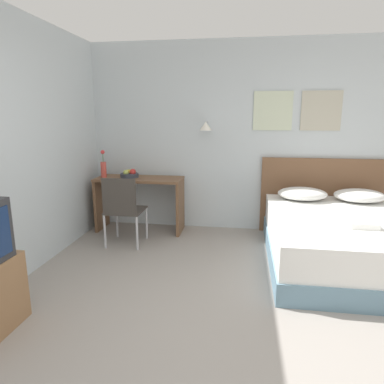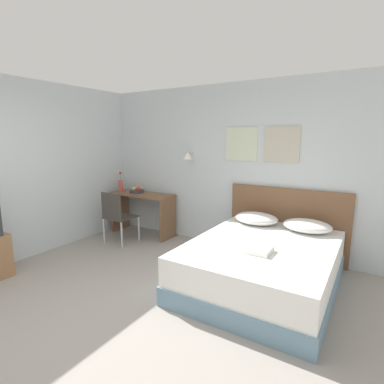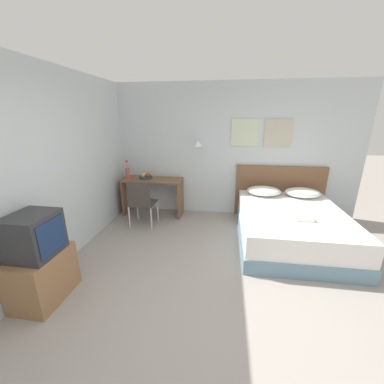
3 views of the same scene
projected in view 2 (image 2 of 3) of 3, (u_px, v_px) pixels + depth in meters
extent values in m
plane|color=gray|center=(84.00, 333.00, 2.80)|extent=(24.00, 24.00, 0.00)
cube|color=silver|center=(222.00, 167.00, 4.97)|extent=(5.23, 0.06, 2.65)
cube|color=beige|center=(241.00, 144.00, 4.69)|extent=(0.52, 0.02, 0.52)
cube|color=#B7B29E|center=(282.00, 145.00, 4.36)|extent=(0.52, 0.02, 0.52)
cylinder|color=#B2B2B7|center=(190.00, 152.00, 5.12)|extent=(0.02, 0.16, 0.02)
cone|color=white|center=(188.00, 156.00, 5.06)|extent=(0.17, 0.17, 0.12)
cube|color=#66899E|center=(261.00, 277.00, 3.67)|extent=(1.63, 2.07, 0.22)
cube|color=white|center=(262.00, 256.00, 3.62)|extent=(1.60, 2.03, 0.33)
cube|color=brown|center=(286.00, 223.00, 4.48)|extent=(1.75, 0.06, 1.07)
ellipsoid|color=white|center=(256.00, 218.00, 4.38)|extent=(0.63, 0.48, 0.16)
ellipsoid|color=white|center=(307.00, 226.00, 4.02)|extent=(0.63, 0.48, 0.16)
cube|color=white|center=(259.00, 250.00, 3.30)|extent=(0.27, 0.27, 0.06)
cube|color=brown|center=(142.00, 194.00, 5.57)|extent=(1.22, 0.49, 0.03)
cube|color=brown|center=(120.00, 211.00, 5.94)|extent=(0.04, 0.45, 0.74)
cube|color=brown|center=(168.00, 219.00, 5.33)|extent=(0.04, 0.45, 0.74)
cube|color=#3D3833|center=(121.00, 217.00, 5.19)|extent=(0.46, 0.46, 0.02)
cube|color=#3D3833|center=(111.00, 206.00, 4.96)|extent=(0.42, 0.03, 0.44)
cylinder|color=#B7B7BC|center=(122.00, 225.00, 5.51)|extent=(0.03, 0.03, 0.43)
cylinder|color=#B7B7BC|center=(139.00, 228.00, 5.29)|extent=(0.03, 0.03, 0.43)
cylinder|color=#B7B7BC|center=(104.00, 231.00, 5.16)|extent=(0.03, 0.03, 0.43)
cylinder|color=#B7B7BC|center=(122.00, 235.00, 4.94)|extent=(0.03, 0.03, 0.43)
cylinder|color=#333842|center=(137.00, 191.00, 5.65)|extent=(0.26, 0.26, 0.05)
sphere|color=red|center=(139.00, 189.00, 5.62)|extent=(0.09, 0.09, 0.09)
ellipsoid|color=yellow|center=(138.00, 188.00, 5.69)|extent=(0.18, 0.13, 0.06)
sphere|color=#B2C156|center=(134.00, 189.00, 5.63)|extent=(0.08, 0.08, 0.08)
cylinder|color=#D14C42|center=(121.00, 186.00, 5.78)|extent=(0.08, 0.08, 0.22)
cylinder|color=#3D7538|center=(120.00, 176.00, 5.75)|extent=(0.01, 0.01, 0.14)
sphere|color=#DB3838|center=(120.00, 173.00, 5.73)|extent=(0.06, 0.06, 0.06)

